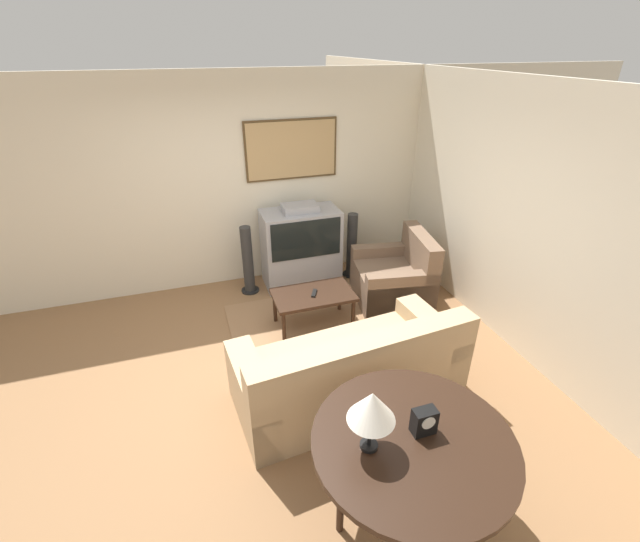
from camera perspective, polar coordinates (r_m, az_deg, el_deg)
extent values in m
plane|color=#8E6642|center=(4.45, -6.35, -13.71)|extent=(12.00, 12.00, 0.00)
cube|color=beige|center=(5.66, -11.87, 11.16)|extent=(12.00, 0.06, 2.70)
cube|color=#4C381E|center=(5.66, -3.82, 15.84)|extent=(1.20, 0.03, 0.75)
cube|color=tan|center=(5.64, -3.77, 15.80)|extent=(1.15, 0.01, 0.70)
cube|color=beige|center=(4.85, 24.78, 6.19)|extent=(0.06, 12.00, 2.70)
cube|color=#99704C|center=(5.05, -0.29, -7.57)|extent=(1.97, 1.61, 0.01)
cube|color=#9E9EA3|center=(5.87, -2.50, 0.58)|extent=(1.01, 0.53, 0.47)
cube|color=#9E9EA3|center=(5.64, -2.61, 5.26)|extent=(1.01, 0.53, 0.57)
cube|color=black|center=(5.41, -1.83, 4.20)|extent=(0.91, 0.01, 0.50)
cube|color=#9E9EA3|center=(5.52, -2.68, 8.42)|extent=(0.45, 0.29, 0.09)
cube|color=tan|center=(4.10, 3.68, -13.72)|extent=(2.12, 1.10, 0.45)
cube|color=tan|center=(3.58, 6.45, -11.87)|extent=(2.06, 0.40, 0.43)
cube|color=tan|center=(4.45, 14.31, -9.47)|extent=(0.32, 0.93, 0.61)
cube|color=tan|center=(3.82, -8.99, -16.31)|extent=(0.32, 0.93, 0.61)
cube|color=#877154|center=(3.90, 11.45, -9.30)|extent=(0.37, 0.15, 0.34)
cube|color=#877154|center=(3.54, -1.34, -13.12)|extent=(0.37, 0.15, 0.34)
cube|color=brown|center=(5.54, 9.44, -1.73)|extent=(1.02, 1.08, 0.45)
cube|color=brown|center=(5.45, 13.28, 2.61)|extent=(0.34, 0.97, 0.44)
cube|color=brown|center=(5.84, 8.39, 0.79)|extent=(0.88, 0.31, 0.59)
cube|color=brown|center=(5.19, 10.74, -3.22)|extent=(0.88, 0.31, 0.59)
cube|color=black|center=(4.86, -0.91, -3.21)|extent=(0.91, 0.54, 0.04)
cylinder|color=black|center=(4.72, -4.83, -7.65)|extent=(0.04, 0.04, 0.41)
cylinder|color=black|center=(4.92, 4.42, -5.92)|extent=(0.04, 0.04, 0.41)
cylinder|color=black|center=(5.07, -6.04, -4.84)|extent=(0.04, 0.04, 0.41)
cylinder|color=black|center=(5.27, 2.62, -3.35)|extent=(0.04, 0.04, 0.41)
cylinder|color=black|center=(2.91, 12.36, -21.35)|extent=(1.28, 1.28, 0.04)
cube|color=black|center=(2.96, 12.22, -22.13)|extent=(1.09, 0.51, 0.08)
cylinder|color=black|center=(3.13, 2.79, -27.58)|extent=(0.05, 0.05, 0.76)
cylinder|color=black|center=(3.44, 18.10, -22.53)|extent=(0.05, 0.05, 0.76)
cylinder|color=black|center=(2.81, 6.52, -22.07)|extent=(0.11, 0.11, 0.02)
cylinder|color=black|center=(2.66, 6.76, -19.36)|extent=(0.02, 0.02, 0.37)
cone|color=white|center=(2.57, 6.93, -17.48)|extent=(0.29, 0.29, 0.20)
cube|color=black|center=(2.89, 13.70, -18.87)|extent=(0.15, 0.09, 0.18)
cylinder|color=white|center=(2.84, 14.29, -19.07)|extent=(0.09, 0.01, 0.09)
cube|color=black|center=(4.83, -0.78, -2.96)|extent=(0.11, 0.16, 0.02)
cylinder|color=black|center=(5.83, -9.27, -2.53)|extent=(0.24, 0.24, 0.02)
cylinder|color=#2D2D2D|center=(5.62, -9.62, 1.43)|extent=(0.14, 0.14, 0.92)
cylinder|color=black|center=(6.17, 4.11, -0.39)|extent=(0.24, 0.24, 0.02)
cylinder|color=#2D2D2D|center=(5.96, 4.26, 3.42)|extent=(0.14, 0.14, 0.92)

